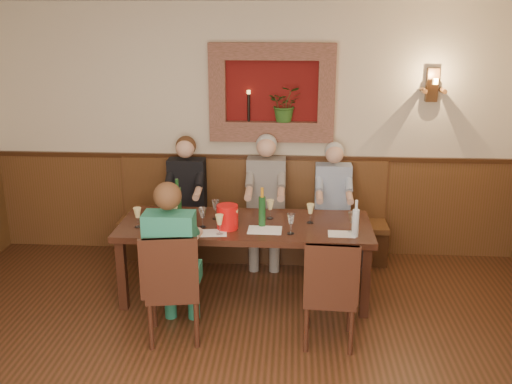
# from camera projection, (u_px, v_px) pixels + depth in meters

# --- Properties ---
(room_shell) EXTENTS (6.04, 6.04, 2.82)m
(room_shell) POSITION_uv_depth(u_px,v_px,m) (218.00, 151.00, 3.36)
(room_shell) COLOR beige
(room_shell) RESTS_ON ground
(wainscoting) EXTENTS (6.02, 6.02, 1.15)m
(wainscoting) POSITION_uv_depth(u_px,v_px,m) (221.00, 344.00, 3.74)
(wainscoting) COLOR #533517
(wainscoting) RESTS_ON ground
(wall_niche) EXTENTS (1.36, 0.30, 1.06)m
(wall_niche) POSITION_uv_depth(u_px,v_px,m) (275.00, 97.00, 6.17)
(wall_niche) COLOR #610F0D
(wall_niche) RESTS_ON ground
(wall_sconce) EXTENTS (0.25, 0.20, 0.35)m
(wall_sconce) POSITION_uv_depth(u_px,v_px,m) (432.00, 86.00, 6.01)
(wall_sconce) COLOR #533517
(wall_sconce) RESTS_ON ground
(dining_table) EXTENTS (2.40, 0.90, 0.75)m
(dining_table) POSITION_uv_depth(u_px,v_px,m) (245.00, 230.00, 5.48)
(dining_table) COLOR black
(dining_table) RESTS_ON ground
(bench) EXTENTS (3.00, 0.45, 1.11)m
(bench) POSITION_uv_depth(u_px,v_px,m) (253.00, 229.00, 6.48)
(bench) COLOR #381E0F
(bench) RESTS_ON ground
(chair_near_left) EXTENTS (0.50, 0.50, 0.99)m
(chair_near_left) POSITION_uv_depth(u_px,v_px,m) (174.00, 308.00, 4.83)
(chair_near_left) COLOR black
(chair_near_left) RESTS_ON ground
(chair_near_right) EXTENTS (0.45, 0.45, 0.96)m
(chair_near_right) POSITION_uv_depth(u_px,v_px,m) (329.00, 313.00, 4.76)
(chair_near_right) COLOR black
(chair_near_right) RESTS_ON ground
(person_bench_left) EXTENTS (0.41, 0.50, 1.40)m
(person_bench_left) POSITION_uv_depth(u_px,v_px,m) (187.00, 210.00, 6.36)
(person_bench_left) COLOR black
(person_bench_left) RESTS_ON ground
(person_bench_mid) EXTENTS (0.42, 0.52, 1.43)m
(person_bench_mid) POSITION_uv_depth(u_px,v_px,m) (266.00, 211.00, 6.29)
(person_bench_mid) COLOR #585250
(person_bench_mid) RESTS_ON ground
(person_bench_right) EXTENTS (0.39, 0.48, 1.35)m
(person_bench_right) POSITION_uv_depth(u_px,v_px,m) (332.00, 215.00, 6.26)
(person_bench_right) COLOR navy
(person_bench_right) RESTS_ON ground
(person_chair_front) EXTENTS (0.41, 0.50, 1.40)m
(person_chair_front) POSITION_uv_depth(u_px,v_px,m) (174.00, 273.00, 4.80)
(person_chair_front) COLOR #1B5B5F
(person_chair_front) RESTS_ON ground
(spittoon_bucket) EXTENTS (0.21, 0.21, 0.23)m
(spittoon_bucket) POSITION_uv_depth(u_px,v_px,m) (227.00, 217.00, 5.29)
(spittoon_bucket) COLOR red
(spittoon_bucket) RESTS_ON dining_table
(wine_bottle_green_a) EXTENTS (0.09, 0.09, 0.38)m
(wine_bottle_green_a) POSITION_uv_depth(u_px,v_px,m) (262.00, 210.00, 5.35)
(wine_bottle_green_a) COLOR #19471E
(wine_bottle_green_a) RESTS_ON dining_table
(wine_bottle_green_b) EXTENTS (0.09, 0.09, 0.41)m
(wine_bottle_green_b) POSITION_uv_depth(u_px,v_px,m) (178.00, 203.00, 5.50)
(wine_bottle_green_b) COLOR #19471E
(wine_bottle_green_b) RESTS_ON dining_table
(water_bottle) EXTENTS (0.08, 0.08, 0.34)m
(water_bottle) POSITION_uv_depth(u_px,v_px,m) (356.00, 222.00, 5.10)
(water_bottle) COLOR silver
(water_bottle) RESTS_ON dining_table
(tasting_sheet_a) EXTENTS (0.28, 0.20, 0.00)m
(tasting_sheet_a) POSITION_uv_depth(u_px,v_px,m) (161.00, 229.00, 5.30)
(tasting_sheet_a) COLOR white
(tasting_sheet_a) RESTS_ON dining_table
(tasting_sheet_b) EXTENTS (0.32, 0.23, 0.00)m
(tasting_sheet_b) POSITION_uv_depth(u_px,v_px,m) (265.00, 230.00, 5.28)
(tasting_sheet_b) COLOR white
(tasting_sheet_b) RESTS_ON dining_table
(tasting_sheet_c) EXTENTS (0.25, 0.18, 0.00)m
(tasting_sheet_c) POSITION_uv_depth(u_px,v_px,m) (342.00, 234.00, 5.18)
(tasting_sheet_c) COLOR white
(tasting_sheet_c) RESTS_ON dining_table
(tasting_sheet_d) EXTENTS (0.29, 0.22, 0.00)m
(tasting_sheet_d) POSITION_uv_depth(u_px,v_px,m) (212.00, 233.00, 5.21)
(tasting_sheet_d) COLOR white
(tasting_sheet_d) RESTS_ON dining_table
(wine_glass_0) EXTENTS (0.08, 0.08, 0.19)m
(wine_glass_0) POSITION_uv_depth(u_px,v_px,m) (138.00, 218.00, 5.33)
(wine_glass_0) COLOR #FFED98
(wine_glass_0) RESTS_ON dining_table
(wine_glass_1) EXTENTS (0.08, 0.08, 0.19)m
(wine_glass_1) POSITION_uv_depth(u_px,v_px,m) (165.00, 208.00, 5.60)
(wine_glass_1) COLOR white
(wine_glass_1) RESTS_ON dining_table
(wine_glass_2) EXTENTS (0.08, 0.08, 0.19)m
(wine_glass_2) POSITION_uv_depth(u_px,v_px,m) (179.00, 221.00, 5.24)
(wine_glass_2) COLOR #FFED98
(wine_glass_2) RESTS_ON dining_table
(wine_glass_3) EXTENTS (0.08, 0.08, 0.19)m
(wine_glass_3) POSITION_uv_depth(u_px,v_px,m) (216.00, 210.00, 5.55)
(wine_glass_3) COLOR white
(wine_glass_3) RESTS_ON dining_table
(wine_glass_4) EXTENTS (0.08, 0.08, 0.19)m
(wine_glass_4) POSITION_uv_depth(u_px,v_px,m) (234.00, 219.00, 5.28)
(wine_glass_4) COLOR #FFED98
(wine_glass_4) RESTS_ON dining_table
(wine_glass_5) EXTENTS (0.08, 0.08, 0.19)m
(wine_glass_5) POSITION_uv_depth(u_px,v_px,m) (270.00, 209.00, 5.56)
(wine_glass_5) COLOR #FFED98
(wine_glass_5) RESTS_ON dining_table
(wine_glass_6) EXTENTS (0.08, 0.08, 0.19)m
(wine_glass_6) POSITION_uv_depth(u_px,v_px,m) (291.00, 224.00, 5.17)
(wine_glass_6) COLOR white
(wine_glass_6) RESTS_ON dining_table
(wine_glass_7) EXTENTS (0.08, 0.08, 0.19)m
(wine_glass_7) POSITION_uv_depth(u_px,v_px,m) (310.00, 214.00, 5.44)
(wine_glass_7) COLOR #FFED98
(wine_glass_7) RESTS_ON dining_table
(wine_glass_8) EXTENTS (0.08, 0.08, 0.19)m
(wine_glass_8) POSITION_uv_depth(u_px,v_px,m) (352.00, 222.00, 5.21)
(wine_glass_8) COLOR white
(wine_glass_8) RESTS_ON dining_table
(wine_glass_9) EXTENTS (0.08, 0.08, 0.19)m
(wine_glass_9) POSITION_uv_depth(u_px,v_px,m) (220.00, 225.00, 5.15)
(wine_glass_9) COLOR #FFED98
(wine_glass_9) RESTS_ON dining_table
(wine_glass_10) EXTENTS (0.08, 0.08, 0.19)m
(wine_glass_10) POSITION_uv_depth(u_px,v_px,m) (174.00, 216.00, 5.36)
(wine_glass_10) COLOR #FFED98
(wine_glass_10) RESTS_ON dining_table
(wine_glass_11) EXTENTS (0.08, 0.08, 0.19)m
(wine_glass_11) POSITION_uv_depth(u_px,v_px,m) (203.00, 218.00, 5.33)
(wine_glass_11) COLOR white
(wine_glass_11) RESTS_ON dining_table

